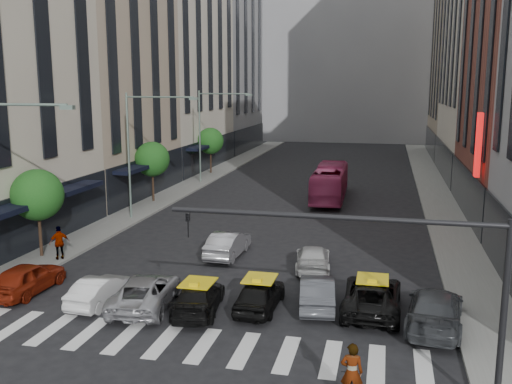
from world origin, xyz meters
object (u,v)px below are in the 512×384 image
Objects in this scene: car_white_front at (101,290)px; taxi_center at (260,294)px; streetlamp_mid at (140,139)px; pedestrian_far at (59,243)px; car_red at (27,278)px; taxi_left at (198,298)px; bus at (330,183)px; streetlamp_far at (209,124)px.

car_white_front is 0.95× the size of taxi_center.
pedestrian_far is at bearing -91.97° from streetlamp_mid.
car_red is (0.84, -15.07, -5.16)m from streetlamp_mid.
bus reaches higher than taxi_left.
bus is at bearing -89.68° from taxi_center.
car_white_front is (4.84, -31.50, -5.27)m from streetlamp_far.
car_red is 4.02m from car_white_front.
bus is 24.52m from pedestrian_far.
streetlamp_mid is at bearing -68.83° from car_white_front.
taxi_center is (11.94, -30.56, -5.21)m from streetlamp_far.
pedestrian_far is (-12.30, 4.21, 0.39)m from taxi_center.
taxi_center is at bearing -68.65° from streetlamp_far.
bus is at bearing -102.52° from car_white_front.
bus reaches higher than taxi_center.
bus is (11.63, 25.61, 0.73)m from car_red.
taxi_center reaches higher than car_white_front.
streetlamp_far is 31.51m from car_red.
taxi_left is (9.42, -15.44, -5.25)m from streetlamp_mid.
streetlamp_mid reaches higher than pedestrian_far.
car_white_front is 0.86× the size of taxi_left.
car_white_front is 4.58m from taxi_left.
car_red is at bearing 61.40° from pedestrian_far.
streetlamp_mid is 1.00× the size of streetlamp_far.
streetlamp_mid is 15.95m from car_red.
bus is 5.64× the size of pedestrian_far.
streetlamp_far reaches higher than car_red.
taxi_center is (11.94, -14.56, -5.21)m from streetlamp_mid.
streetlamp_far is 14.32m from bus.
car_red is at bearing 64.40° from bus.
streetlamp_mid is 11.42m from pedestrian_far.
taxi_center is 13.01m from pedestrian_far.
streetlamp_far is 4.80× the size of pedestrian_far.
bus is at bearing -104.59° from taxi_left.
car_red reaches higher than taxi_left.
streetlamp_far is 2.00× the size of taxi_left.
taxi_center is 25.11m from bus.
pedestrian_far is (-9.78, 5.08, 0.43)m from taxi_left.
streetlamp_mid reaches higher than car_red.
bus is (0.53, 25.10, 0.78)m from taxi_center.
car_red is 2.32× the size of pedestrian_far.
car_red is 1.12× the size of car_white_front.
streetlamp_far is (0.00, 16.00, 0.00)m from streetlamp_mid.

